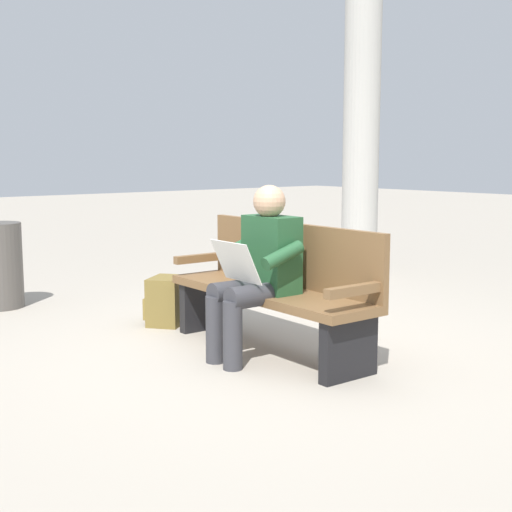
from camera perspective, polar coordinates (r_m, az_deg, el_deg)
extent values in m
plane|color=#A89E8E|center=(5.06, 0.97, -7.67)|extent=(40.00, 40.00, 0.00)
cube|color=brown|center=(4.96, 0.99, -2.99)|extent=(1.82, 0.54, 0.06)
cube|color=brown|center=(5.05, 2.90, 0.14)|extent=(1.80, 0.11, 0.45)
cube|color=brown|center=(4.31, 8.05, -2.72)|extent=(0.08, 0.48, 0.06)
cube|color=brown|center=(5.61, -4.41, -0.16)|extent=(0.08, 0.48, 0.06)
cube|color=black|center=(4.43, 7.49, -7.40)|extent=(0.09, 0.43, 0.39)
cube|color=black|center=(5.64, -4.09, -3.99)|extent=(0.09, 0.43, 0.39)
cube|color=#23512D|center=(4.80, 1.26, 0.16)|extent=(0.41, 0.23, 0.52)
sphere|color=tan|center=(4.76, 1.08, 4.43)|extent=(0.22, 0.22, 0.22)
cylinder|color=#38383D|center=(4.64, -0.01, -3.19)|extent=(0.16, 0.42, 0.15)
cylinder|color=#38383D|center=(4.80, -1.46, -2.82)|extent=(0.16, 0.42, 0.15)
cylinder|color=#38383D|center=(4.58, -1.89, -6.42)|extent=(0.13, 0.13, 0.45)
cylinder|color=#38383D|center=(4.74, -3.31, -5.93)|extent=(0.13, 0.13, 0.45)
cylinder|color=#23512D|center=(4.55, 2.16, 0.05)|extent=(0.10, 0.32, 0.18)
cylinder|color=#23512D|center=(4.93, -1.40, 0.67)|extent=(0.10, 0.32, 0.18)
cube|color=silver|center=(4.63, -1.64, -0.47)|extent=(0.40, 0.15, 0.27)
cube|color=brown|center=(5.84, -7.15, -3.60)|extent=(0.41, 0.43, 0.39)
cube|color=olive|center=(5.91, -8.49, -4.08)|extent=(0.18, 0.22, 0.18)
cylinder|color=#B2AFA8|center=(8.15, 8.47, 9.35)|extent=(0.41, 0.41, 3.13)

